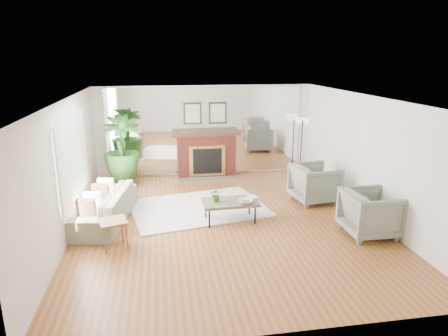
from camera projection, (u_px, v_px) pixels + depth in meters
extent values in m
plane|color=brown|center=(226.00, 221.00, 8.19)|extent=(7.00, 7.00, 0.00)
cube|color=silver|center=(67.00, 169.00, 7.39)|extent=(0.02, 7.00, 2.50)
cube|color=silver|center=(367.00, 156.00, 8.32)|extent=(0.02, 7.00, 2.50)
cube|color=silver|center=(205.00, 131.00, 11.17)|extent=(6.00, 0.02, 2.50)
cube|color=silver|center=(205.00, 131.00, 11.15)|extent=(5.40, 0.04, 2.40)
cube|color=#B2E09E|center=(73.00, 159.00, 7.74)|extent=(0.04, 2.40, 1.50)
cube|color=maroon|center=(206.00, 155.00, 11.15)|extent=(1.60, 0.40, 1.20)
cube|color=gold|center=(207.00, 161.00, 10.98)|extent=(1.00, 0.04, 0.85)
cube|color=black|center=(207.00, 161.00, 10.96)|extent=(0.80, 0.04, 0.70)
cube|color=#62574E|center=(208.00, 179.00, 10.97)|extent=(1.70, 0.55, 0.03)
cube|color=#432415|center=(206.00, 133.00, 10.96)|extent=(1.85, 0.46, 0.10)
cube|color=black|center=(193.00, 113.00, 10.92)|extent=(0.50, 0.04, 0.60)
cube|color=black|center=(218.00, 113.00, 11.03)|extent=(0.50, 0.04, 0.60)
cube|color=silver|center=(198.00, 208.00, 8.86)|extent=(3.21, 2.57, 0.03)
cube|color=#62574E|center=(230.00, 202.00, 8.07)|extent=(1.14, 0.68, 0.06)
cylinder|color=black|center=(209.00, 219.00, 7.82)|extent=(0.03, 0.03, 0.39)
cylinder|color=black|center=(255.00, 215.00, 8.00)|extent=(0.03, 0.03, 0.39)
cylinder|color=black|center=(206.00, 210.00, 8.26)|extent=(0.03, 0.03, 0.39)
cylinder|color=black|center=(249.00, 207.00, 8.44)|extent=(0.03, 0.03, 0.39)
imported|color=gray|center=(104.00, 207.00, 8.09)|extent=(1.22, 2.33, 0.65)
imported|color=gray|center=(315.00, 183.00, 9.21)|extent=(1.07, 1.05, 0.88)
imported|color=gray|center=(371.00, 213.00, 7.48)|extent=(0.96, 0.93, 0.87)
cube|color=brown|center=(113.00, 221.00, 6.93)|extent=(0.57, 0.57, 0.04)
cylinder|color=brown|center=(105.00, 241.00, 6.76)|extent=(0.04, 0.04, 0.49)
cylinder|color=brown|center=(127.00, 237.00, 6.91)|extent=(0.04, 0.04, 0.49)
cylinder|color=brown|center=(102.00, 233.00, 7.08)|extent=(0.04, 0.04, 0.49)
cylinder|color=brown|center=(122.00, 229.00, 7.23)|extent=(0.04, 0.04, 0.49)
cylinder|color=#29221E|center=(124.00, 180.00, 10.22)|extent=(0.54, 0.54, 0.39)
imported|color=#2F6224|center=(122.00, 147.00, 9.99)|extent=(1.00, 1.00, 1.59)
cylinder|color=black|center=(300.00, 172.00, 11.56)|extent=(0.27, 0.27, 0.04)
cylinder|color=black|center=(301.00, 147.00, 11.35)|extent=(0.03, 0.03, 1.54)
cone|color=beige|center=(299.00, 122.00, 11.14)|extent=(0.29, 0.29, 0.21)
cone|color=beige|center=(306.00, 122.00, 11.17)|extent=(0.29, 0.29, 0.21)
imported|color=#2F6224|center=(216.00, 195.00, 7.98)|extent=(0.30, 0.27, 0.29)
imported|color=brown|center=(246.00, 201.00, 7.94)|extent=(0.33, 0.33, 0.07)
imported|color=brown|center=(248.00, 198.00, 8.22)|extent=(0.25, 0.30, 0.02)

